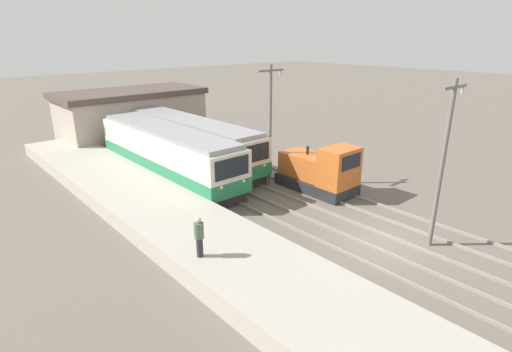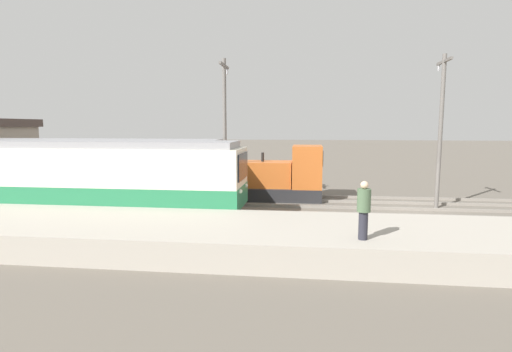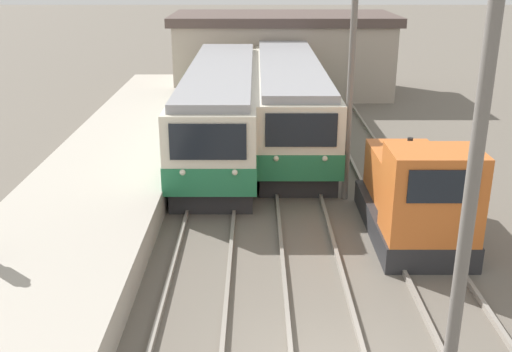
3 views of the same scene
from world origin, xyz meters
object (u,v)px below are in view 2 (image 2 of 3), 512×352
Objects in this scene: commuter_train_left at (85,183)px; shunting_locomotive at (282,178)px; person_on_platform at (364,208)px; commuter_train_center at (89,175)px; catenary_mast_near at (441,126)px; catenary_mast_mid at (225,126)px.

shunting_locomotive is at bearing -54.93° from commuter_train_left.
person_on_platform is (-4.96, -11.21, 0.18)m from commuter_train_left.
commuter_train_center is at bearing 58.50° from person_on_platform.
catenary_mast_near is (-1.49, -7.82, 2.86)m from shunting_locomotive.
person_on_platform is (-7.76, -12.66, 0.19)m from commuter_train_center.
commuter_train_left is 1.88× the size of catenary_mast_mid.
commuter_train_center reaches higher than person_on_platform.
shunting_locomotive is at bearing 15.33° from person_on_platform.
person_on_platform is at bearing 152.25° from catenary_mast_near.
catenary_mast_near is 10.72m from person_on_platform.
catenary_mast_near reaches higher than shunting_locomotive.
catenary_mast_near and catenary_mast_mid have the same top height.
commuter_train_left is at bearing -152.60° from commuter_train_center.
catenary_mast_mid reaches higher than commuter_train_center.
commuter_train_center is 14.85m from person_on_platform.
commuter_train_left is 7.30m from catenary_mast_mid.
commuter_train_left is at bearing 104.99° from catenary_mast_near.
shunting_locomotive is 8.46m from catenary_mast_near.
catenary_mast_near is (1.51, -17.54, 2.48)m from commuter_train_center.
commuter_train_left is 10.10m from shunting_locomotive.
commuter_train_center is at bearing 94.91° from catenary_mast_near.
catenary_mast_mid is at bearing -51.21° from commuter_train_left.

